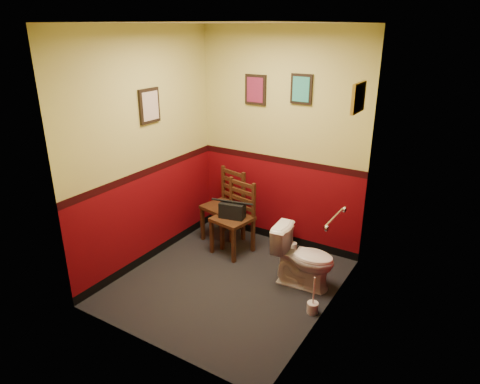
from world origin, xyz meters
The scene contains 17 objects.
floor centered at (0.00, 0.00, 0.00)m, with size 2.20×2.40×0.00m, color black.
ceiling centered at (0.00, 0.00, 2.70)m, with size 2.20×2.40×0.00m, color silver.
wall_back centered at (0.00, 1.20, 1.35)m, with size 2.20×2.70×0.00m, color #5D060B.
wall_front centered at (0.00, -1.20, 1.35)m, with size 2.20×2.70×0.00m, color #5D060B.
wall_left centered at (-1.10, 0.00, 1.35)m, with size 2.40×2.70×0.00m, color #5D060B.
wall_right centered at (1.10, 0.00, 1.35)m, with size 2.40×2.70×0.00m, color #5D060B.
grab_bar centered at (1.07, 0.25, 0.95)m, with size 0.05×0.56×0.06m.
framed_print_back_a centered at (-0.35, 1.18, 1.95)m, with size 0.28×0.04×0.36m.
framed_print_back_b centered at (0.25, 1.18, 2.00)m, with size 0.26×0.04×0.34m.
framed_print_left centered at (-1.08, 0.10, 1.85)m, with size 0.04×0.30×0.38m.
framed_print_right centered at (1.08, 0.60, 2.05)m, with size 0.04×0.34×0.28m.
toilet centered at (0.72, 0.40, 0.33)m, with size 0.38×0.68×0.67m, color white.
toilet_brush centered at (1.01, -0.01, 0.07)m, with size 0.11×0.11×0.41m.
chair_left centered at (-0.61, 0.87, 0.47)m, with size 0.53×0.53×0.95m.
chair_right centered at (-0.32, 0.65, 0.46)m, with size 0.49×0.49×0.91m.
handbag centered at (-0.33, 0.61, 0.57)m, with size 0.33×0.21×0.22m.
tp_stack centered at (0.24, 1.05, 0.15)m, with size 0.21×0.13×0.36m.
Camera 1 is at (2.25, -3.41, 2.68)m, focal length 32.00 mm.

